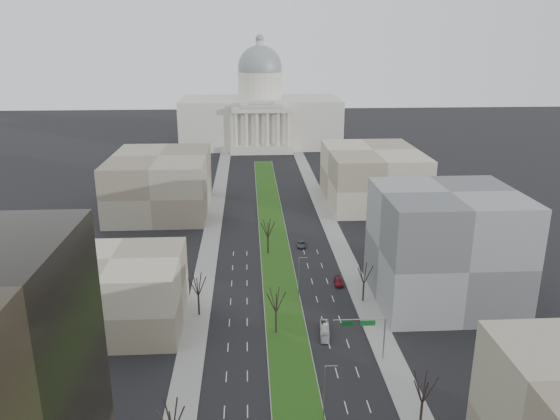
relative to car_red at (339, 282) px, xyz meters
name	(u,v)px	position (x,y,z in m)	size (l,w,h in m)	color
ground	(276,253)	(-13.33, 19.51, -0.67)	(600.00, 600.00, 0.00)	black
median	(276,255)	(-13.33, 18.50, -0.57)	(8.00, 222.03, 0.20)	#999993
sidewalk_left	(201,299)	(-30.83, -5.49, -0.59)	(5.00, 330.00, 0.15)	gray
sidewalk_right	(361,294)	(4.17, -5.49, -0.59)	(5.00, 330.00, 0.15)	gray
capitol	(260,114)	(-13.33, 169.10, 15.64)	(80.00, 46.00, 55.00)	beige
building_beige_left	(114,292)	(-46.33, -15.49, 6.33)	(26.00, 22.00, 14.00)	gray
building_grey_right	(445,247)	(20.67, -8.49, 11.33)	(28.00, 26.00, 24.00)	slate
building_far_left	(161,183)	(-48.33, 59.51, 8.33)	(30.00, 40.00, 18.00)	gray
building_far_right	(372,176)	(21.67, 64.51, 8.33)	(30.00, 40.00, 18.00)	gray
tree_left_mid	(172,417)	(-30.53, -52.49, 6.33)	(5.40, 5.40, 9.72)	black
tree_left_far	(198,284)	(-30.53, -12.49, 6.17)	(5.28, 5.28, 9.50)	black
tree_right_mid	(424,387)	(3.87, -48.49, 6.49)	(5.52, 5.52, 9.94)	black
tree_right_far	(364,273)	(3.87, -8.49, 5.86)	(5.04, 5.04, 9.07)	black
tree_median_b	(276,300)	(-15.33, -20.49, 6.33)	(5.40, 5.40, 9.72)	black
tree_median_c	(268,228)	(-15.33, 19.51, 6.33)	(5.40, 5.40, 9.72)	black
streetlamp_median_b	(325,392)	(-9.57, -45.49, 4.14)	(1.90, 0.20, 9.16)	gray
streetlamp_median_c	(299,276)	(-9.57, -5.49, 4.14)	(1.90, 0.20, 9.16)	gray
mast_arm_signs	(369,329)	(0.16, -30.46, 5.44)	(9.12, 0.24, 8.09)	gray
car_red	(339,282)	(0.00, 0.00, 0.00)	(1.87, 4.61, 1.34)	maroon
car_grey_far	(301,244)	(-6.16, 24.08, 0.00)	(2.21, 4.80, 1.33)	#47494E
box_van	(325,331)	(-6.21, -21.84, 0.27)	(1.58, 6.77, 1.89)	silver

